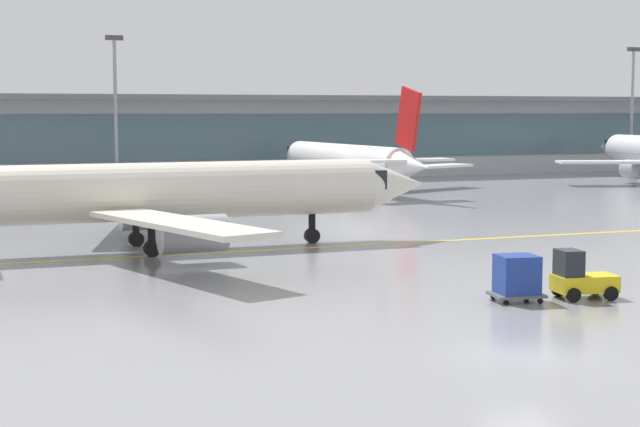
{
  "coord_description": "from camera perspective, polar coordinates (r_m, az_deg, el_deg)",
  "views": [
    {
      "loc": [
        -17.66,
        -27.88,
        7.94
      ],
      "look_at": [
        -0.47,
        17.33,
        3.0
      ],
      "focal_mm": 57.0,
      "sensor_mm": 36.0,
      "label": 1
    }
  ],
  "objects": [
    {
      "name": "apron_light_mast_1",
      "position": [
        105.27,
        -11.41,
        5.97
      ],
      "size": [
        1.8,
        0.36,
        15.42
      ],
      "color": "gray",
      "rests_on": "ground_plane"
    },
    {
      "name": "apron_light_mast_2",
      "position": [
        132.54,
        17.11,
        5.83
      ],
      "size": [
        1.8,
        0.36,
        15.65
      ],
      "color": "gray",
      "rests_on": "ground_plane"
    },
    {
      "name": "cargo_dolly_lead",
      "position": [
        43.06,
        10.99,
        -3.48
      ],
      "size": [
        2.31,
        1.89,
        1.94
      ],
      "rotation": [
        0.0,
        0.0,
        -0.15
      ],
      "color": "#595B60",
      "rests_on": "ground_plane"
    },
    {
      "name": "taxiing_regional_jet",
      "position": [
        58.09,
        -8.47,
        1.14
      ],
      "size": [
        32.68,
        30.49,
        10.86
      ],
      "rotation": [
        0.0,
        0.0,
        0.01
      ],
      "color": "silver",
      "rests_on": "ground_plane"
    },
    {
      "name": "baggage_tug",
      "position": [
        44.28,
        14.39,
        -3.51
      ],
      "size": [
        2.78,
        1.94,
        2.1
      ],
      "rotation": [
        0.0,
        0.0,
        -0.15
      ],
      "color": "yellow",
      "rests_on": "ground_plane"
    },
    {
      "name": "gate_airplane_2",
      "position": [
        99.44,
        1.51,
        2.99
      ],
      "size": [
        28.07,
        30.27,
        10.02
      ],
      "rotation": [
        0.0,
        0.0,
        1.65
      ],
      "color": "white",
      "rests_on": "ground_plane"
    },
    {
      "name": "ground_plane",
      "position": [
        33.94,
        11.32,
        -7.81
      ],
      "size": [
        400.0,
        400.0,
        0.0
      ],
      "primitive_type": "plane",
      "color": "gray"
    },
    {
      "name": "terminal_concourse",
      "position": [
        114.9,
        -12.0,
        4.2
      ],
      "size": [
        191.11,
        11.0,
        9.6
      ],
      "color": "#B2B7BC",
      "rests_on": "ground_plane"
    },
    {
      "name": "taxiway_centreline_stripe",
      "position": [
        56.6,
        -7.56,
        -2.28
      ],
      "size": [
        110.0,
        0.97,
        0.01
      ],
      "primitive_type": "cube",
      "rotation": [
        0.0,
        0.0,
        0.01
      ],
      "color": "yellow",
      "rests_on": "ground_plane"
    }
  ]
}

